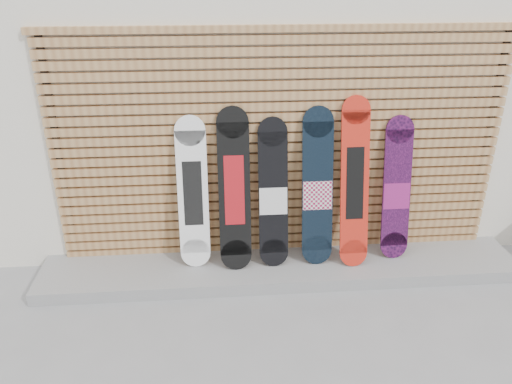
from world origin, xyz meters
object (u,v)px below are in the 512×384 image
(snowboard_4, at_px, (355,183))
(snowboard_5, at_px, (397,190))
(snowboard_0, at_px, (193,193))
(snowboard_3, at_px, (317,189))
(snowboard_1, at_px, (234,190))
(snowboard_2, at_px, (273,195))

(snowboard_4, distance_m, snowboard_5, 0.45)
(snowboard_0, xyz_separation_m, snowboard_3, (1.16, -0.03, 0.02))
(snowboard_1, height_order, snowboard_2, snowboard_1)
(snowboard_2, relative_size, snowboard_4, 0.89)
(snowboard_2, height_order, snowboard_5, snowboard_2)
(snowboard_2, xyz_separation_m, snowboard_5, (1.19, 0.02, -0.01))
(snowboard_1, xyz_separation_m, snowboard_2, (0.36, 0.01, -0.06))
(snowboard_1, distance_m, snowboard_4, 1.12)
(snowboard_5, bearing_deg, snowboard_3, -178.30)
(snowboard_2, relative_size, snowboard_3, 0.94)
(snowboard_0, xyz_separation_m, snowboard_4, (1.50, -0.06, 0.07))
(snowboard_4, bearing_deg, snowboard_2, 177.77)
(snowboard_2, height_order, snowboard_3, snowboard_3)
(snowboard_1, distance_m, snowboard_2, 0.37)
(snowboard_0, relative_size, snowboard_1, 0.95)
(snowboard_4, bearing_deg, snowboard_1, 179.13)
(snowboard_1, distance_m, snowboard_3, 0.78)
(snowboard_4, relative_size, snowboard_5, 1.14)
(snowboard_1, relative_size, snowboard_2, 1.08)
(snowboard_4, height_order, snowboard_5, snowboard_4)
(snowboard_1, bearing_deg, snowboard_4, -0.87)
(snowboard_3, bearing_deg, snowboard_5, 1.70)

